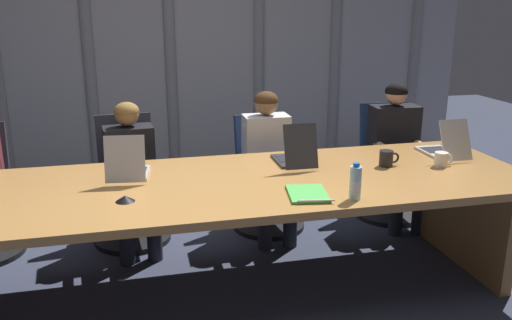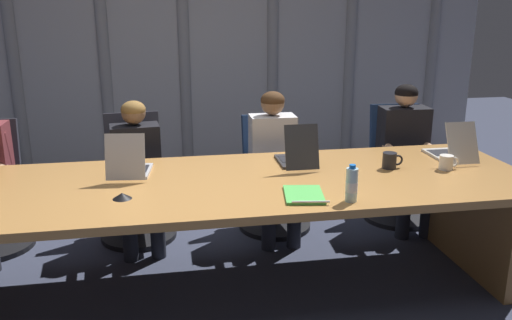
{
  "view_description": "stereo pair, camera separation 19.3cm",
  "coord_description": "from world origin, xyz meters",
  "px_view_note": "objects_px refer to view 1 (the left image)",
  "views": [
    {
      "loc": [
        -0.52,
        -3.11,
        1.82
      ],
      "look_at": [
        0.25,
        0.09,
        0.85
      ],
      "focal_mm": 37.53,
      "sensor_mm": 36.0,
      "label": 1
    },
    {
      "loc": [
        -0.33,
        -3.15,
        1.82
      ],
      "look_at": [
        0.25,
        0.09,
        0.85
      ],
      "focal_mm": 37.53,
      "sensor_mm": 36.0,
      "label": 2
    }
  ],
  "objects_px": {
    "office_chair_left_mid": "(130,194)",
    "water_bottle_primary": "(355,183)",
    "office_chair_right_mid": "(388,174)",
    "spiral_notepad": "(308,194)",
    "laptop_center": "(294,156)",
    "laptop_left_mid": "(128,169)",
    "office_chair_center": "(267,185)",
    "laptop_right_mid": "(443,148)",
    "coffee_mug_far": "(387,158)",
    "person_left_mid": "(132,168)",
    "person_right_mid": "(397,145)",
    "person_center": "(269,156)",
    "coffee_mug_near": "(442,159)",
    "conference_mic_left_side": "(125,199)"
  },
  "relations": [
    {
      "from": "office_chair_left_mid",
      "to": "coffee_mug_far",
      "type": "height_order",
      "value": "office_chair_left_mid"
    },
    {
      "from": "office_chair_right_mid",
      "to": "person_right_mid",
      "type": "height_order",
      "value": "person_right_mid"
    },
    {
      "from": "office_chair_right_mid",
      "to": "spiral_notepad",
      "type": "height_order",
      "value": "office_chair_right_mid"
    },
    {
      "from": "laptop_left_mid",
      "to": "office_chair_center",
      "type": "bearing_deg",
      "value": -48.67
    },
    {
      "from": "laptop_center",
      "to": "spiral_notepad",
      "type": "height_order",
      "value": "laptop_center"
    },
    {
      "from": "laptop_left_mid",
      "to": "person_left_mid",
      "type": "relative_size",
      "value": 0.36
    },
    {
      "from": "coffee_mug_far",
      "to": "conference_mic_left_side",
      "type": "height_order",
      "value": "coffee_mug_far"
    },
    {
      "from": "office_chair_center",
      "to": "person_center",
      "type": "xyz_separation_m",
      "value": [
        -0.03,
        -0.16,
        0.31
      ]
    },
    {
      "from": "office_chair_left_mid",
      "to": "office_chair_center",
      "type": "bearing_deg",
      "value": 85.61
    },
    {
      "from": "laptop_left_mid",
      "to": "office_chair_center",
      "type": "xyz_separation_m",
      "value": [
        1.11,
        0.76,
        -0.46
      ]
    },
    {
      "from": "laptop_left_mid",
      "to": "coffee_mug_near",
      "type": "bearing_deg",
      "value": -89.71
    },
    {
      "from": "person_left_mid",
      "to": "person_center",
      "type": "height_order",
      "value": "person_center"
    },
    {
      "from": "laptop_right_mid",
      "to": "water_bottle_primary",
      "type": "bearing_deg",
      "value": 125.96
    },
    {
      "from": "coffee_mug_near",
      "to": "coffee_mug_far",
      "type": "bearing_deg",
      "value": 165.97
    },
    {
      "from": "laptop_right_mid",
      "to": "coffee_mug_far",
      "type": "distance_m",
      "value": 0.54
    },
    {
      "from": "office_chair_left_mid",
      "to": "water_bottle_primary",
      "type": "distance_m",
      "value": 1.99
    },
    {
      "from": "office_chair_right_mid",
      "to": "person_center",
      "type": "bearing_deg",
      "value": -77.93
    },
    {
      "from": "office_chair_center",
      "to": "person_left_mid",
      "type": "bearing_deg",
      "value": -87.52
    },
    {
      "from": "laptop_right_mid",
      "to": "person_right_mid",
      "type": "distance_m",
      "value": 0.63
    },
    {
      "from": "laptop_left_mid",
      "to": "water_bottle_primary",
      "type": "xyz_separation_m",
      "value": [
        1.24,
        -0.7,
        0.04
      ]
    },
    {
      "from": "laptop_left_mid",
      "to": "person_right_mid",
      "type": "height_order",
      "value": "person_right_mid"
    },
    {
      "from": "coffee_mug_far",
      "to": "person_center",
      "type": "bearing_deg",
      "value": 130.04
    },
    {
      "from": "office_chair_right_mid",
      "to": "water_bottle_primary",
      "type": "height_order",
      "value": "office_chair_right_mid"
    },
    {
      "from": "office_chair_center",
      "to": "person_right_mid",
      "type": "height_order",
      "value": "person_right_mid"
    },
    {
      "from": "laptop_right_mid",
      "to": "laptop_center",
      "type": "bearing_deg",
      "value": 88.88
    },
    {
      "from": "office_chair_right_mid",
      "to": "water_bottle_primary",
      "type": "bearing_deg",
      "value": -30.0
    },
    {
      "from": "person_center",
      "to": "spiral_notepad",
      "type": "xyz_separation_m",
      "value": [
        -0.08,
        -1.18,
        0.1
      ]
    },
    {
      "from": "person_right_mid",
      "to": "coffee_mug_far",
      "type": "height_order",
      "value": "person_right_mid"
    },
    {
      "from": "laptop_center",
      "to": "person_center",
      "type": "xyz_separation_m",
      "value": [
        -0.03,
        0.56,
        -0.15
      ]
    },
    {
      "from": "office_chair_left_mid",
      "to": "water_bottle_primary",
      "type": "bearing_deg",
      "value": 36.39
    },
    {
      "from": "spiral_notepad",
      "to": "laptop_center",
      "type": "bearing_deg",
      "value": 88.83
    },
    {
      "from": "laptop_right_mid",
      "to": "office_chair_left_mid",
      "type": "distance_m",
      "value": 2.42
    },
    {
      "from": "office_chair_right_mid",
      "to": "conference_mic_left_side",
      "type": "bearing_deg",
      "value": -58.14
    },
    {
      "from": "office_chair_center",
      "to": "coffee_mug_near",
      "type": "distance_m",
      "value": 1.46
    },
    {
      "from": "office_chair_center",
      "to": "office_chair_right_mid",
      "type": "relative_size",
      "value": 0.95
    },
    {
      "from": "office_chair_right_mid",
      "to": "coffee_mug_far",
      "type": "relative_size",
      "value": 6.82
    },
    {
      "from": "laptop_center",
      "to": "water_bottle_primary",
      "type": "xyz_separation_m",
      "value": [
        0.13,
        -0.74,
        0.04
      ]
    },
    {
      "from": "office_chair_center",
      "to": "person_center",
      "type": "distance_m",
      "value": 0.35
    },
    {
      "from": "person_left_mid",
      "to": "person_right_mid",
      "type": "xyz_separation_m",
      "value": [
        2.18,
        0.01,
        0.04
      ]
    },
    {
      "from": "office_chair_center",
      "to": "person_right_mid",
      "type": "bearing_deg",
      "value": 75.82
    },
    {
      "from": "office_chair_right_mid",
      "to": "coffee_mug_far",
      "type": "xyz_separation_m",
      "value": [
        -0.51,
        -0.92,
        0.44
      ]
    },
    {
      "from": "laptop_left_mid",
      "to": "office_chair_left_mid",
      "type": "height_order",
      "value": "laptop_left_mid"
    },
    {
      "from": "laptop_right_mid",
      "to": "person_left_mid",
      "type": "bearing_deg",
      "value": 75.77
    },
    {
      "from": "person_left_mid",
      "to": "conference_mic_left_side",
      "type": "height_order",
      "value": "person_left_mid"
    },
    {
      "from": "office_chair_left_mid",
      "to": "coffee_mug_near",
      "type": "distance_m",
      "value": 2.36
    },
    {
      "from": "conference_mic_left_side",
      "to": "laptop_left_mid",
      "type": "bearing_deg",
      "value": 86.8
    },
    {
      "from": "laptop_center",
      "to": "spiral_notepad",
      "type": "relative_size",
      "value": 1.21
    },
    {
      "from": "spiral_notepad",
      "to": "office_chair_center",
      "type": "bearing_deg",
      "value": 94.6
    },
    {
      "from": "office_chair_left_mid",
      "to": "person_center",
      "type": "height_order",
      "value": "person_center"
    },
    {
      "from": "office_chair_right_mid",
      "to": "person_left_mid",
      "type": "xyz_separation_m",
      "value": [
        -2.21,
        -0.17,
        0.27
      ]
    }
  ]
}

